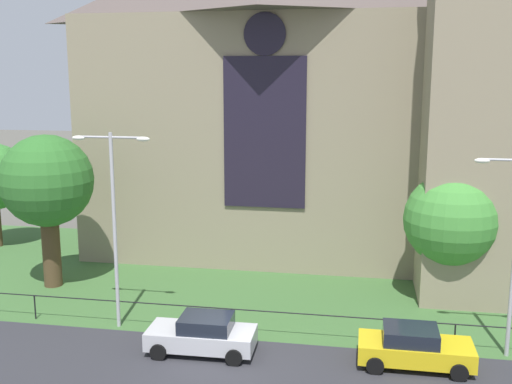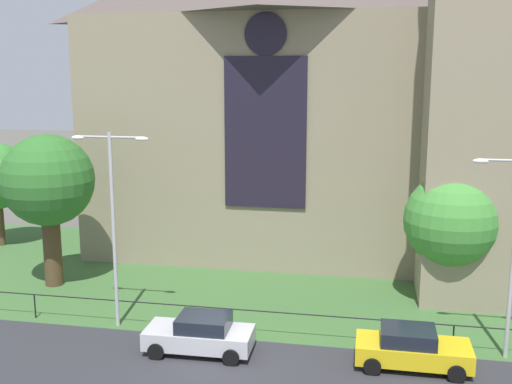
% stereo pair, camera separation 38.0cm
% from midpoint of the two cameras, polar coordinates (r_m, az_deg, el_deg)
% --- Properties ---
extents(ground, '(160.00, 160.00, 0.00)m').
position_cam_midpoint_polar(ground, '(33.19, 0.33, -7.95)').
color(ground, '#56544C').
extents(grass_verge, '(120.00, 20.00, 0.01)m').
position_cam_midpoint_polar(grass_verge, '(31.33, -0.31, -9.11)').
color(grass_verge, '#3D6633').
rests_on(grass_verge, ground).
extents(church_building, '(23.20, 16.20, 26.00)m').
position_cam_midpoint_polar(church_building, '(37.45, 3.09, 10.19)').
color(church_building, gray).
rests_on(church_building, ground).
extents(iron_railing, '(36.03, 0.07, 1.13)m').
position_cam_midpoint_polar(iron_railing, '(25.96, -2.69, -11.13)').
color(iron_railing, black).
rests_on(iron_railing, ground).
extents(tree_right_near, '(4.37, 4.37, 6.26)m').
position_cam_midpoint_polar(tree_right_near, '(29.81, 17.43, -2.52)').
color(tree_right_near, '#423021').
rests_on(tree_right_near, ground).
extents(tree_left_near, '(4.64, 4.64, 7.84)m').
position_cam_midpoint_polar(tree_left_near, '(32.34, -19.31, 0.82)').
color(tree_left_near, '#4C3823').
rests_on(tree_left_near, ground).
extents(streetlamp_near, '(3.37, 0.26, 8.42)m').
position_cam_midpoint_polar(streetlamp_near, '(26.13, -13.60, -1.29)').
color(streetlamp_near, '#B2B2B7').
rests_on(streetlamp_near, ground).
extents(parked_car_silver, '(4.23, 2.09, 1.51)m').
position_cam_midpoint_polar(parked_car_silver, '(24.54, -5.48, -13.14)').
color(parked_car_silver, '#B7B7BC').
rests_on(parked_car_silver, ground).
extents(parked_car_yellow, '(4.20, 2.02, 1.51)m').
position_cam_midpoint_polar(parked_car_yellow, '(24.08, 14.14, -13.92)').
color(parked_car_yellow, gold).
rests_on(parked_car_yellow, ground).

